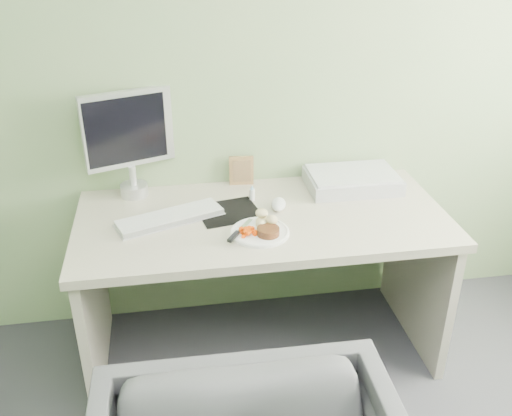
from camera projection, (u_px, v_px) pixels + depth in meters
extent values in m
plane|color=gray|center=(249.00, 52.00, 2.50)|extent=(3.50, 0.00, 3.50)
cube|color=beige|center=(262.00, 220.00, 2.47)|extent=(1.60, 0.75, 0.04)
cube|color=#ACA292|center=(94.00, 305.00, 2.53)|extent=(0.04, 0.70, 0.69)
cube|color=#ACA292|center=(417.00, 274.00, 2.75)|extent=(0.04, 0.70, 0.69)
cylinder|color=white|center=(260.00, 232.00, 2.32)|extent=(0.24, 0.24, 0.01)
cylinder|color=black|center=(268.00, 231.00, 2.29)|extent=(0.11, 0.11, 0.03)
ellipsoid|color=tan|center=(266.00, 219.00, 2.36)|extent=(0.12, 0.10, 0.05)
cube|color=#EC4404|center=(248.00, 230.00, 2.29)|extent=(0.06, 0.05, 0.04)
cube|color=silver|center=(245.00, 226.00, 2.34)|extent=(0.08, 0.11, 0.01)
cube|color=black|center=(233.00, 237.00, 2.25)|extent=(0.06, 0.08, 0.01)
cube|color=black|center=(229.00, 212.00, 2.49)|extent=(0.30, 0.27, 0.00)
cube|color=white|center=(170.00, 217.00, 2.42)|extent=(0.47, 0.28, 0.02)
ellipsoid|color=white|center=(279.00, 204.00, 2.51)|extent=(0.09, 0.13, 0.04)
cube|color=#9F774A|center=(241.00, 171.00, 2.71)|extent=(0.12, 0.02, 0.14)
cylinder|color=white|center=(252.00, 195.00, 2.58)|extent=(0.03, 0.03, 0.05)
cone|color=#94CAEC|center=(252.00, 187.00, 2.57)|extent=(0.02, 0.02, 0.02)
cube|color=#A3A5AA|center=(352.00, 181.00, 2.70)|extent=(0.43, 0.29, 0.07)
cylinder|color=silver|center=(134.00, 190.00, 2.63)|extent=(0.13, 0.13, 0.05)
cylinder|color=silver|center=(133.00, 176.00, 2.60)|extent=(0.03, 0.03, 0.09)
cube|color=silver|center=(128.00, 129.00, 2.51)|extent=(0.39, 0.17, 0.34)
cube|color=black|center=(128.00, 130.00, 2.50)|extent=(0.34, 0.13, 0.30)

